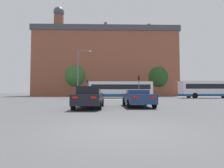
{
  "coord_description": "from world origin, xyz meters",
  "views": [
    {
      "loc": [
        -0.31,
        -5.43,
        1.17
      ],
      "look_at": [
        0.46,
        27.7,
        2.67
      ],
      "focal_mm": 28.0,
      "sensor_mm": 36.0,
      "label": 1
    }
  ],
  "objects_px": {
    "car_saloon_left": "(89,97)",
    "car_roadster_right": "(138,98)",
    "pedestrian_waiting": "(133,93)",
    "bus_crossing_trailing": "(209,89)",
    "street_lamp_junction": "(80,69)",
    "bus_crossing_lead": "(120,89)",
    "traffic_light_near_right": "(139,83)",
    "traffic_light_far_left": "(87,85)"
  },
  "relations": [
    {
      "from": "street_lamp_junction",
      "to": "pedestrian_waiting",
      "type": "height_order",
      "value": "street_lamp_junction"
    },
    {
      "from": "traffic_light_near_right",
      "to": "pedestrian_waiting",
      "type": "bearing_deg",
      "value": 85.98
    },
    {
      "from": "traffic_light_far_left",
      "to": "street_lamp_junction",
      "type": "relative_size",
      "value": 0.51
    },
    {
      "from": "car_saloon_left",
      "to": "street_lamp_junction",
      "type": "distance_m",
      "value": 16.61
    },
    {
      "from": "bus_crossing_trailing",
      "to": "traffic_light_far_left",
      "type": "height_order",
      "value": "traffic_light_far_left"
    },
    {
      "from": "bus_crossing_lead",
      "to": "bus_crossing_trailing",
      "type": "height_order",
      "value": "bus_crossing_trailing"
    },
    {
      "from": "bus_crossing_lead",
      "to": "street_lamp_junction",
      "type": "relative_size",
      "value": 1.46
    },
    {
      "from": "bus_crossing_trailing",
      "to": "street_lamp_junction",
      "type": "bearing_deg",
      "value": -80.21
    },
    {
      "from": "car_roadster_right",
      "to": "bus_crossing_lead",
      "type": "relative_size",
      "value": 0.37
    },
    {
      "from": "traffic_light_near_right",
      "to": "street_lamp_junction",
      "type": "bearing_deg",
      "value": 176.71
    },
    {
      "from": "car_roadster_right",
      "to": "traffic_light_near_right",
      "type": "bearing_deg",
      "value": 77.95
    },
    {
      "from": "car_roadster_right",
      "to": "pedestrian_waiting",
      "type": "bearing_deg",
      "value": 81.18
    },
    {
      "from": "traffic_light_far_left",
      "to": "bus_crossing_trailing",
      "type": "bearing_deg",
      "value": -21.03
    },
    {
      "from": "traffic_light_far_left",
      "to": "pedestrian_waiting",
      "type": "distance_m",
      "value": 11.17
    },
    {
      "from": "bus_crossing_trailing",
      "to": "street_lamp_junction",
      "type": "distance_m",
      "value": 24.38
    },
    {
      "from": "pedestrian_waiting",
      "to": "traffic_light_far_left",
      "type": "bearing_deg",
      "value": -164.6
    },
    {
      "from": "street_lamp_junction",
      "to": "pedestrian_waiting",
      "type": "bearing_deg",
      "value": 52.31
    },
    {
      "from": "car_saloon_left",
      "to": "bus_crossing_trailing",
      "type": "xyz_separation_m",
      "value": [
        20.61,
        19.88,
        0.93
      ]
    },
    {
      "from": "bus_crossing_lead",
      "to": "traffic_light_near_right",
      "type": "distance_m",
      "value": 5.76
    },
    {
      "from": "traffic_light_far_left",
      "to": "car_saloon_left",
      "type": "bearing_deg",
      "value": -82.79
    },
    {
      "from": "street_lamp_junction",
      "to": "traffic_light_near_right",
      "type": "bearing_deg",
      "value": -3.29
    },
    {
      "from": "bus_crossing_lead",
      "to": "bus_crossing_trailing",
      "type": "bearing_deg",
      "value": 88.68
    },
    {
      "from": "street_lamp_junction",
      "to": "pedestrian_waiting",
      "type": "xyz_separation_m",
      "value": [
        10.55,
        13.65,
        -3.89
      ]
    },
    {
      "from": "car_roadster_right",
      "to": "street_lamp_junction",
      "type": "distance_m",
      "value": 16.81
    },
    {
      "from": "traffic_light_far_left",
      "to": "traffic_light_near_right",
      "type": "height_order",
      "value": "traffic_light_far_left"
    },
    {
      "from": "car_saloon_left",
      "to": "bus_crossing_lead",
      "type": "distance_m",
      "value": 20.63
    },
    {
      "from": "bus_crossing_lead",
      "to": "street_lamp_junction",
      "type": "distance_m",
      "value": 8.88
    },
    {
      "from": "car_roadster_right",
      "to": "bus_crossing_trailing",
      "type": "distance_m",
      "value": 25.33
    },
    {
      "from": "bus_crossing_trailing",
      "to": "street_lamp_junction",
      "type": "relative_size",
      "value": 1.37
    },
    {
      "from": "bus_crossing_trailing",
      "to": "car_saloon_left",
      "type": "bearing_deg",
      "value": -46.03
    },
    {
      "from": "car_roadster_right",
      "to": "bus_crossing_lead",
      "type": "bearing_deg",
      "value": 88.41
    },
    {
      "from": "car_saloon_left",
      "to": "car_roadster_right",
      "type": "relative_size",
      "value": 1.08
    },
    {
      "from": "traffic_light_near_right",
      "to": "street_lamp_junction",
      "type": "relative_size",
      "value": 0.47
    },
    {
      "from": "car_roadster_right",
      "to": "bus_crossing_trailing",
      "type": "bearing_deg",
      "value": 46.56
    },
    {
      "from": "car_saloon_left",
      "to": "traffic_light_near_right",
      "type": "xyz_separation_m",
      "value": [
        6.34,
        15.22,
        1.79
      ]
    },
    {
      "from": "bus_crossing_lead",
      "to": "pedestrian_waiting",
      "type": "height_order",
      "value": "bus_crossing_lead"
    },
    {
      "from": "car_roadster_right",
      "to": "pedestrian_waiting",
      "type": "height_order",
      "value": "pedestrian_waiting"
    },
    {
      "from": "car_saloon_left",
      "to": "pedestrian_waiting",
      "type": "height_order",
      "value": "pedestrian_waiting"
    },
    {
      "from": "car_saloon_left",
      "to": "traffic_light_near_right",
      "type": "bearing_deg",
      "value": 68.67
    },
    {
      "from": "bus_crossing_lead",
      "to": "traffic_light_far_left",
      "type": "height_order",
      "value": "traffic_light_far_left"
    },
    {
      "from": "car_roadster_right",
      "to": "pedestrian_waiting",
      "type": "relative_size",
      "value": 2.57
    },
    {
      "from": "car_roadster_right",
      "to": "bus_crossing_lead",
      "type": "height_order",
      "value": "bus_crossing_lead"
    }
  ]
}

